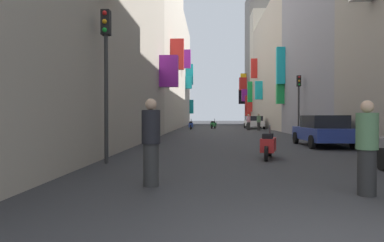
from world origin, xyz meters
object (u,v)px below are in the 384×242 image
object	(u,v)px
parked_car_blue	(323,130)
scooter_blue	(191,125)
parked_car_white	(254,122)
scooter_red	(268,145)
pedestrian_near_left	(367,148)
pedestrian_mid_street	(259,122)
pedestrian_near_right	(151,142)
scooter_green	(213,125)
pedestrian_crossing	(249,122)
traffic_light_far_corner	(106,60)
traffic_light_near_corner	(299,95)

from	to	relation	value
parked_car_blue	scooter_blue	bearing A→B (deg)	109.61
parked_car_white	scooter_red	world-z (taller)	parked_car_white
pedestrian_near_left	pedestrian_mid_street	xyz separation A→B (m)	(2.04, 27.68, -0.02)
pedestrian_near_right	scooter_blue	bearing A→B (deg)	91.45
scooter_green	pedestrian_near_left	xyz separation A→B (m)	(2.33, -33.07, 0.39)
parked_car_blue	pedestrian_crossing	world-z (taller)	pedestrian_crossing
parked_car_white	scooter_green	bearing A→B (deg)	179.70
traffic_light_far_corner	parked_car_white	bearing A→B (deg)	74.23
scooter_blue	pedestrian_crossing	bearing A→B (deg)	-17.11
scooter_green	pedestrian_near_right	size ratio (longest dim) A/B	1.04
parked_car_blue	parked_car_white	bearing A→B (deg)	90.61
parked_car_blue	pedestrian_near_right	distance (m)	11.59
pedestrian_crossing	pedestrian_mid_street	xyz separation A→B (m)	(0.85, -1.20, 0.02)
pedestrian_near_right	traffic_light_far_corner	world-z (taller)	traffic_light_far_corner
parked_car_blue	traffic_light_far_corner	distance (m)	10.81
parked_car_white	scooter_blue	xyz separation A→B (m)	(-7.07, -2.33, -0.29)
parked_car_blue	scooter_red	bearing A→B (deg)	-124.79
parked_car_white	traffic_light_far_corner	bearing A→B (deg)	-105.77
pedestrian_crossing	pedestrian_near_right	distance (m)	28.72
pedestrian_crossing	pedestrian_near_right	world-z (taller)	pedestrian_near_right
scooter_green	scooter_red	size ratio (longest dim) A/B	1.01
pedestrian_near_left	pedestrian_crossing	bearing A→B (deg)	87.66
pedestrian_crossing	traffic_light_far_corner	bearing A→B (deg)	-105.92
scooter_blue	pedestrian_near_right	bearing A→B (deg)	-88.55
scooter_red	pedestrian_mid_street	size ratio (longest dim) A/B	1.10
scooter_red	traffic_light_near_corner	world-z (taller)	traffic_light_near_corner
parked_car_blue	traffic_light_near_corner	xyz separation A→B (m)	(0.73, 7.23, 2.09)
traffic_light_near_corner	traffic_light_far_corner	world-z (taller)	traffic_light_far_corner
scooter_blue	pedestrian_mid_street	bearing A→B (deg)	-24.02
pedestrian_near_left	traffic_light_near_corner	xyz separation A→B (m)	(3.26, 17.43, 2.00)
scooter_blue	traffic_light_far_corner	world-z (taller)	traffic_light_far_corner
parked_car_blue	pedestrian_near_left	world-z (taller)	pedestrian_near_left
parked_car_white	traffic_light_near_corner	xyz separation A→B (m)	(0.98, -15.61, 2.10)
pedestrian_near_left	traffic_light_far_corner	bearing A→B (deg)	146.62
traffic_light_near_corner	pedestrian_near_left	bearing A→B (deg)	-100.60
traffic_light_far_corner	pedestrian_mid_street	bearing A→B (deg)	71.45
pedestrian_near_left	parked_car_white	bearing A→B (deg)	86.05
scooter_green	pedestrian_near_right	xyz separation A→B (m)	(-1.69, -32.43, 0.44)
traffic_light_near_corner	pedestrian_mid_street	bearing A→B (deg)	96.82
pedestrian_near_left	traffic_light_near_corner	size ratio (longest dim) A/B	0.41
pedestrian_mid_street	traffic_light_near_corner	bearing A→B (deg)	-83.18
scooter_red	pedestrian_crossing	bearing A→B (deg)	85.08
pedestrian_crossing	traffic_light_near_corner	distance (m)	11.82
pedestrian_crossing	parked_car_blue	bearing A→B (deg)	-85.88
parked_car_blue	pedestrian_near_left	bearing A→B (deg)	-103.92
pedestrian_crossing	pedestrian_near_left	distance (m)	28.91
parked_car_white	traffic_light_far_corner	xyz separation A→B (m)	(-8.23, -29.13, 2.37)
traffic_light_near_corner	traffic_light_far_corner	size ratio (longest dim) A/B	0.91
scooter_green	pedestrian_near_right	world-z (taller)	pedestrian_near_right
scooter_blue	pedestrian_crossing	world-z (taller)	pedestrian_crossing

